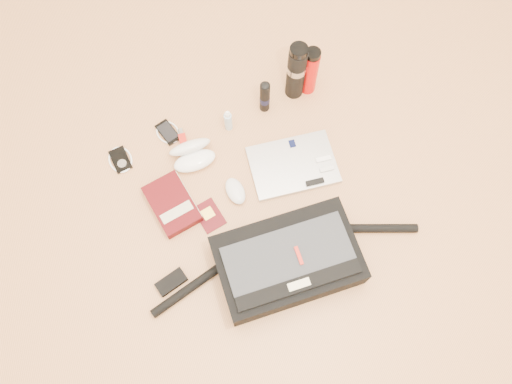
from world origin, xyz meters
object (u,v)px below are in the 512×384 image
at_px(messenger_bag, 287,261).
at_px(thermos_black, 296,71).
at_px(laptop, 293,165).
at_px(thermos_red, 310,71).
at_px(book, 172,204).

distance_m(messenger_bag, thermos_black, 0.75).
relative_size(messenger_bag, thermos_black, 3.56).
bearing_deg(laptop, messenger_bag, -109.43).
height_order(laptop, thermos_red, thermos_red).
bearing_deg(messenger_bag, book, 133.56).
height_order(messenger_bag, laptop, messenger_bag).
relative_size(thermos_black, thermos_red, 1.18).
height_order(messenger_bag, book, messenger_bag).
bearing_deg(laptop, thermos_red, 65.15).
bearing_deg(book, thermos_black, 16.06).
distance_m(thermos_black, thermos_red, 0.07).
bearing_deg(messenger_bag, thermos_black, 68.13).
bearing_deg(thermos_black, laptop, -111.10).
bearing_deg(thermos_red, book, -154.62).
bearing_deg(thermos_red, laptop, -120.06).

